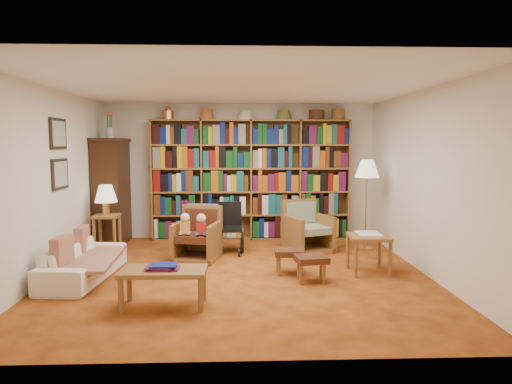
{
  "coord_description": "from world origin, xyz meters",
  "views": [
    {
      "loc": [
        -0.02,
        -6.04,
        1.76
      ],
      "look_at": [
        0.23,
        0.6,
        1.06
      ],
      "focal_mm": 32.0,
      "sensor_mm": 36.0,
      "label": 1
    }
  ],
  "objects_px": {
    "armchair_leather": "(197,237)",
    "wheelchair": "(229,230)",
    "side_table_papers": "(369,241)",
    "armchair_sage": "(307,231)",
    "side_table_lamp": "(107,225)",
    "footstool_b": "(311,261)",
    "sofa": "(84,262)",
    "coffee_table": "(164,274)",
    "footstool_a": "(289,254)",
    "floor_lamp": "(367,172)"
  },
  "relations": [
    {
      "from": "side_table_papers",
      "to": "footstool_b",
      "type": "bearing_deg",
      "value": -156.2
    },
    {
      "from": "floor_lamp",
      "to": "wheelchair",
      "type": "bearing_deg",
      "value": -177.53
    },
    {
      "from": "armchair_leather",
      "to": "footstool_a",
      "type": "relative_size",
      "value": 1.99
    },
    {
      "from": "sofa",
      "to": "armchair_leather",
      "type": "relative_size",
      "value": 1.94
    },
    {
      "from": "side_table_lamp",
      "to": "armchair_leather",
      "type": "relative_size",
      "value": 0.77
    },
    {
      "from": "armchair_leather",
      "to": "floor_lamp",
      "type": "bearing_deg",
      "value": 10.22
    },
    {
      "from": "armchair_sage",
      "to": "coffee_table",
      "type": "distance_m",
      "value": 3.25
    },
    {
      "from": "sofa",
      "to": "armchair_leather",
      "type": "distance_m",
      "value": 1.74
    },
    {
      "from": "sofa",
      "to": "footstool_b",
      "type": "bearing_deg",
      "value": -89.45
    },
    {
      "from": "armchair_leather",
      "to": "armchair_sage",
      "type": "distance_m",
      "value": 1.85
    },
    {
      "from": "sofa",
      "to": "armchair_leather",
      "type": "height_order",
      "value": "armchair_leather"
    },
    {
      "from": "floor_lamp",
      "to": "side_table_papers",
      "type": "bearing_deg",
      "value": -104.11
    },
    {
      "from": "sofa",
      "to": "side_table_lamp",
      "type": "bearing_deg",
      "value": 8.62
    },
    {
      "from": "armchair_sage",
      "to": "footstool_b",
      "type": "bearing_deg",
      "value": -96.93
    },
    {
      "from": "side_table_lamp",
      "to": "armchair_sage",
      "type": "relative_size",
      "value": 0.69
    },
    {
      "from": "armchair_sage",
      "to": "footstool_a",
      "type": "xyz_separation_m",
      "value": [
        -0.45,
        -1.38,
        -0.04
      ]
    },
    {
      "from": "side_table_lamp",
      "to": "side_table_papers",
      "type": "height_order",
      "value": "side_table_lamp"
    },
    {
      "from": "armchair_sage",
      "to": "wheelchair",
      "type": "bearing_deg",
      "value": -175.63
    },
    {
      "from": "sofa",
      "to": "side_table_papers",
      "type": "relative_size",
      "value": 2.82
    },
    {
      "from": "armchair_sage",
      "to": "sofa",
      "type": "bearing_deg",
      "value": -153.94
    },
    {
      "from": "sofa",
      "to": "footstool_a",
      "type": "relative_size",
      "value": 3.86
    },
    {
      "from": "sofa",
      "to": "side_table_papers",
      "type": "xyz_separation_m",
      "value": [
        3.8,
        0.16,
        0.21
      ]
    },
    {
      "from": "sofa",
      "to": "footstool_b",
      "type": "relative_size",
      "value": 3.54
    },
    {
      "from": "armchair_leather",
      "to": "side_table_papers",
      "type": "relative_size",
      "value": 1.45
    },
    {
      "from": "coffee_table",
      "to": "footstool_b",
      "type": "bearing_deg",
      "value": 25.59
    },
    {
      "from": "side_table_lamp",
      "to": "wheelchair",
      "type": "height_order",
      "value": "wheelchair"
    },
    {
      "from": "sofa",
      "to": "side_table_papers",
      "type": "distance_m",
      "value": 3.8
    },
    {
      "from": "side_table_lamp",
      "to": "side_table_papers",
      "type": "relative_size",
      "value": 1.12
    },
    {
      "from": "sofa",
      "to": "armchair_sage",
      "type": "relative_size",
      "value": 1.73
    },
    {
      "from": "side_table_lamp",
      "to": "armchair_leather",
      "type": "xyz_separation_m",
      "value": [
        1.48,
        -0.38,
        -0.12
      ]
    },
    {
      "from": "footstool_a",
      "to": "footstool_b",
      "type": "bearing_deg",
      "value": -57.24
    },
    {
      "from": "sofa",
      "to": "armchair_leather",
      "type": "bearing_deg",
      "value": -48.18
    },
    {
      "from": "armchair_leather",
      "to": "side_table_papers",
      "type": "distance_m",
      "value": 2.57
    },
    {
      "from": "armchair_leather",
      "to": "wheelchair",
      "type": "distance_m",
      "value": 0.63
    },
    {
      "from": "sofa",
      "to": "side_table_papers",
      "type": "bearing_deg",
      "value": -82.93
    },
    {
      "from": "side_table_lamp",
      "to": "floor_lamp",
      "type": "relative_size",
      "value": 0.42
    },
    {
      "from": "side_table_papers",
      "to": "coffee_table",
      "type": "distance_m",
      "value": 2.85
    },
    {
      "from": "floor_lamp",
      "to": "side_table_papers",
      "type": "relative_size",
      "value": 2.68
    },
    {
      "from": "footstool_a",
      "to": "coffee_table",
      "type": "bearing_deg",
      "value": -141.14
    },
    {
      "from": "side_table_papers",
      "to": "side_table_lamp",
      "type": "bearing_deg",
      "value": 161.92
    },
    {
      "from": "armchair_leather",
      "to": "coffee_table",
      "type": "relative_size",
      "value": 0.88
    },
    {
      "from": "armchair_leather",
      "to": "armchair_sage",
      "type": "xyz_separation_m",
      "value": [
        1.78,
        0.5,
        -0.02
      ]
    },
    {
      "from": "footstool_a",
      "to": "armchair_sage",
      "type": "bearing_deg",
      "value": 71.81
    },
    {
      "from": "side_table_papers",
      "to": "footstool_a",
      "type": "height_order",
      "value": "side_table_papers"
    },
    {
      "from": "wheelchair",
      "to": "floor_lamp",
      "type": "bearing_deg",
      "value": 2.47
    },
    {
      "from": "side_table_papers",
      "to": "coffee_table",
      "type": "relative_size",
      "value": 0.6
    },
    {
      "from": "footstool_a",
      "to": "footstool_b",
      "type": "height_order",
      "value": "footstool_a"
    },
    {
      "from": "footstool_b",
      "to": "armchair_leather",
      "type": "bearing_deg",
      "value": 141.21
    },
    {
      "from": "sofa",
      "to": "armchair_sage",
      "type": "distance_m",
      "value": 3.52
    },
    {
      "from": "side_table_lamp",
      "to": "footstool_b",
      "type": "height_order",
      "value": "side_table_lamp"
    }
  ]
}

